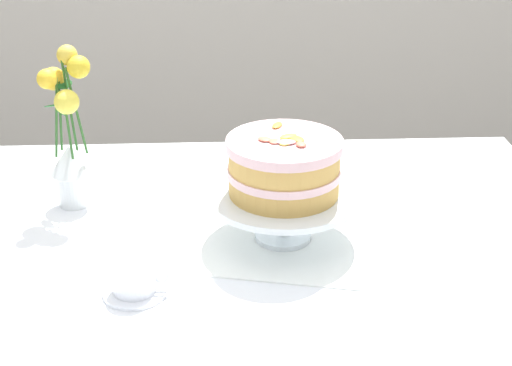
% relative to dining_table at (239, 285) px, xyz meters
% --- Properties ---
extents(dining_table, '(1.40, 1.00, 0.74)m').
position_rel_dining_table_xyz_m(dining_table, '(0.00, 0.00, 0.00)').
color(dining_table, white).
rests_on(dining_table, ground).
extents(linen_napkin, '(0.38, 0.38, 0.00)m').
position_rel_dining_table_xyz_m(linen_napkin, '(0.09, 0.02, 0.09)').
color(linen_napkin, white).
rests_on(linen_napkin, dining_table).
extents(cake_stand, '(0.29, 0.29, 0.10)m').
position_rel_dining_table_xyz_m(cake_stand, '(0.09, 0.02, 0.17)').
color(cake_stand, silver).
rests_on(cake_stand, linen_napkin).
extents(layer_cake, '(0.22, 0.22, 0.12)m').
position_rel_dining_table_xyz_m(layer_cake, '(0.09, 0.02, 0.25)').
color(layer_cake, tan).
rests_on(layer_cake, cake_stand).
extents(flower_vase, '(0.10, 0.10, 0.34)m').
position_rel_dining_table_xyz_m(flower_vase, '(-0.34, 0.19, 0.24)').
color(flower_vase, silver).
rests_on(flower_vase, dining_table).
extents(teacup, '(0.12, 0.11, 0.06)m').
position_rel_dining_table_xyz_m(teacup, '(-0.18, -0.16, 0.12)').
color(teacup, white).
rests_on(teacup, dining_table).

